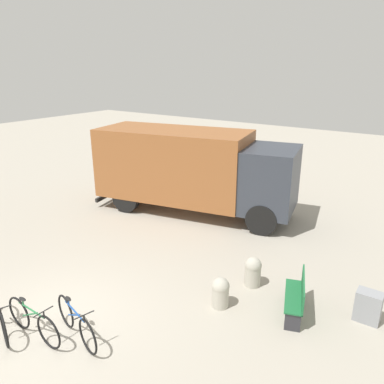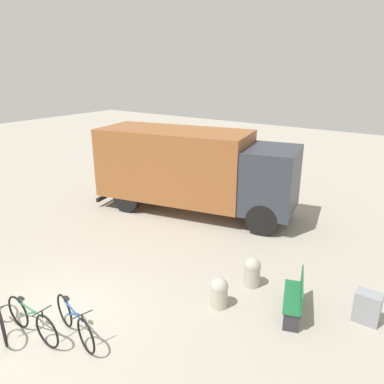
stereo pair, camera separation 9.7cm
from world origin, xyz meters
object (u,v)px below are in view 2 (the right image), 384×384
bicycle_middle (32,320)px  bollard_near_bench (219,292)px  bollard_far_bench (252,271)px  utility_box (367,307)px  delivery_truck (192,167)px  bicycle_far (75,322)px  park_bench (296,296)px

bicycle_middle → bollard_near_bench: bicycle_middle is taller
bollard_far_bench → utility_box: size_ratio=1.10×
delivery_truck → bicycle_middle: 8.12m
utility_box → bicycle_far: bearing=-140.0°
park_bench → bollard_far_bench: bearing=50.8°
park_bench → utility_box: park_bench is taller
bicycle_far → bollard_near_bench: bearing=69.1°
delivery_truck → bollard_near_bench: size_ratio=10.53×
delivery_truck → bollard_far_bench: size_ratio=9.92×
utility_box → bollard_near_bench: bearing=-154.5°
bollard_far_bench → delivery_truck: bearing=141.5°
park_bench → bicycle_far: size_ratio=0.82×
bicycle_middle → bicycle_far: bearing=33.4°
park_bench → bicycle_middle: bearing=113.4°
delivery_truck → bicycle_middle: bearing=-91.8°
bicycle_middle → bollard_near_bench: size_ratio=2.41×
delivery_truck → utility_box: delivery_truck is taller
bicycle_far → park_bench: bearing=59.1°
park_bench → bicycle_far: bearing=115.3°
bollard_near_bench → utility_box: bollard_near_bench is taller
park_bench → bollard_near_bench: park_bench is taller
delivery_truck → bollard_far_bench: delivery_truck is taller
park_bench → bicycle_middle: park_bench is taller
bicycle_far → bicycle_middle: bearing=-133.0°
bicycle_far → bollard_far_bench: bearing=76.1°
bicycle_middle → bollard_far_bench: bicycle_middle is taller
bollard_far_bench → utility_box: (2.77, 0.17, -0.06)m
park_bench → bollard_near_bench: size_ratio=1.92×
bollard_near_bench → utility_box: size_ratio=1.04×
bicycle_middle → bollard_far_bench: 5.32m
utility_box → bollard_far_bench: bearing=-176.5°
park_bench → bollard_far_bench: size_ratio=1.81×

